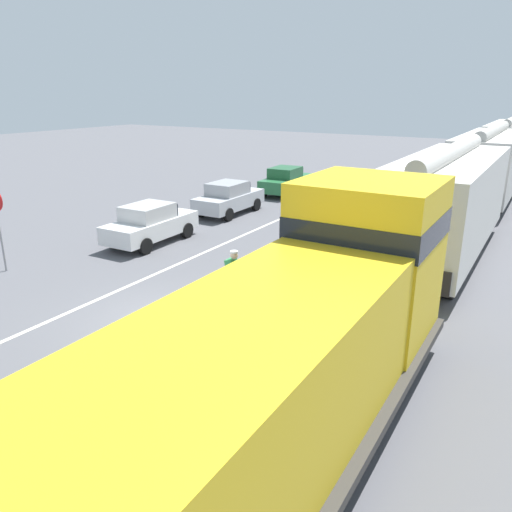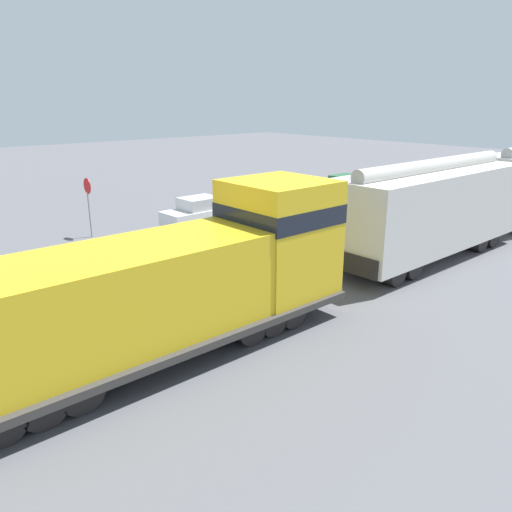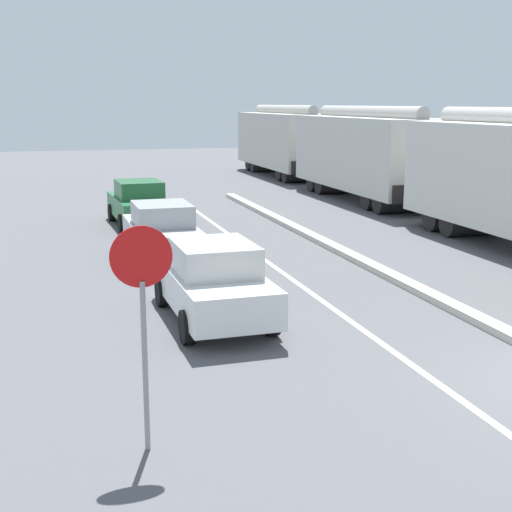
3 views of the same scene
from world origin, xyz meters
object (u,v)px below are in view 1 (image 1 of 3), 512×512
(hopper_car_trailing, at_px, (510,146))
(hopper_car_lead, at_px, (445,203))
(parked_car_green, at_px, (286,181))
(locomotive, at_px, (292,356))
(cyclist, at_px, (233,281))
(hopper_car_middle, at_px, (489,165))
(parked_car_silver, at_px, (229,198))
(parked_car_white, at_px, (150,224))

(hopper_car_trailing, bearing_deg, hopper_car_lead, -90.00)
(hopper_car_trailing, xyz_separation_m, parked_car_green, (-10.56, -15.45, -1.26))
(locomotive, height_order, hopper_car_lead, locomotive)
(cyclist, bearing_deg, locomotive, -47.23)
(locomotive, xyz_separation_m, hopper_car_middle, (-0.00, 23.76, 0.28))
(cyclist, bearing_deg, hopper_car_lead, 61.97)
(locomotive, height_order, parked_car_green, locomotive)
(hopper_car_lead, distance_m, parked_car_silver, 10.88)
(hopper_car_trailing, bearing_deg, parked_car_silver, -116.45)
(locomotive, bearing_deg, parked_car_green, 117.94)
(parked_car_silver, distance_m, parked_car_green, 5.98)
(hopper_car_middle, xyz_separation_m, parked_car_white, (-10.55, -15.69, -1.26))
(hopper_car_lead, relative_size, parked_car_silver, 2.52)
(hopper_car_middle, relative_size, parked_car_silver, 2.52)
(parked_car_silver, height_order, cyclist, cyclist)
(locomotive, distance_m, parked_car_green, 22.56)
(locomotive, distance_m, hopper_car_trailing, 35.36)
(hopper_car_lead, distance_m, hopper_car_middle, 11.60)
(locomotive, relative_size, hopper_car_lead, 1.10)
(hopper_car_lead, distance_m, parked_car_white, 11.38)
(hopper_car_middle, relative_size, parked_car_white, 2.50)
(hopper_car_lead, bearing_deg, parked_car_green, 143.72)
(hopper_car_trailing, distance_m, parked_car_white, 29.28)
(hopper_car_lead, bearing_deg, parked_car_silver, 170.54)
(locomotive, xyz_separation_m, hopper_car_trailing, (-0.00, 35.36, 0.28))
(parked_car_green, bearing_deg, locomotive, -62.06)
(locomotive, height_order, hopper_car_trailing, locomotive)
(parked_car_white, xyz_separation_m, cyclist, (6.44, -3.63, 0.00))
(parked_car_green, relative_size, cyclist, 2.49)
(hopper_car_lead, xyz_separation_m, parked_car_silver, (-10.66, 1.78, -1.26))
(hopper_car_trailing, xyz_separation_m, cyclist, (-4.11, -30.92, -1.26))
(locomotive, relative_size, parked_car_silver, 2.76)
(hopper_car_lead, xyz_separation_m, hopper_car_trailing, (0.00, 23.20, 0.00))
(hopper_car_middle, distance_m, parked_car_green, 11.31)
(hopper_car_lead, bearing_deg, locomotive, -90.00)
(parked_car_silver, bearing_deg, hopper_car_middle, 42.66)
(hopper_car_middle, bearing_deg, parked_car_white, -123.91)
(hopper_car_lead, relative_size, parked_car_green, 2.48)
(cyclist, bearing_deg, hopper_car_trailing, 82.43)
(parked_car_silver, height_order, parked_car_green, same)
(hopper_car_middle, distance_m, parked_car_silver, 14.55)
(hopper_car_lead, xyz_separation_m, parked_car_green, (-10.56, 7.75, -1.26))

